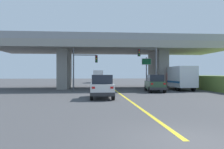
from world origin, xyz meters
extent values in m
plane|color=#424244|center=(0.00, 27.56, 0.00)|extent=(160.00, 160.00, 0.00)
cube|color=gray|center=(0.00, 27.56, 6.04)|extent=(33.11, 10.70, 0.98)
cube|color=gray|center=(-7.04, 27.56, 2.78)|extent=(1.42, 6.42, 5.55)
cube|color=gray|center=(7.04, 27.56, 2.78)|extent=(1.42, 6.42, 5.55)
cube|color=gray|center=(0.00, 22.35, 6.99)|extent=(33.11, 0.20, 0.90)
cube|color=gray|center=(0.00, 32.76, 6.99)|extent=(33.11, 0.20, 0.90)
cube|color=yellow|center=(0.00, 12.40, 0.00)|extent=(0.20, 24.80, 0.01)
cube|color=silver|center=(-2.12, 13.06, 0.81)|extent=(1.91, 4.36, 0.90)
cube|color=#1E232D|center=(-2.12, 12.73, 1.64)|extent=(1.68, 2.40, 0.76)
cube|color=#2D2D30|center=(-2.12, 10.93, 0.50)|extent=(1.95, 0.20, 0.28)
cube|color=red|center=(-2.83, 10.86, 1.03)|extent=(0.24, 0.06, 0.16)
cube|color=red|center=(-1.40, 10.86, 1.03)|extent=(0.24, 0.06, 0.16)
cylinder|color=black|center=(-2.97, 14.69, 0.36)|extent=(0.26, 0.72, 0.72)
cylinder|color=black|center=(-1.26, 14.69, 0.36)|extent=(0.26, 0.72, 0.72)
cylinder|color=black|center=(-2.97, 11.43, 0.36)|extent=(0.26, 0.72, 0.72)
cylinder|color=black|center=(-1.26, 11.43, 0.36)|extent=(0.26, 0.72, 0.72)
cube|color=#2D4C33|center=(4.43, 19.78, 0.81)|extent=(2.21, 4.59, 0.90)
cube|color=#1E232D|center=(4.40, 19.45, 1.64)|extent=(1.81, 2.58, 0.76)
cube|color=#2D2D30|center=(4.23, 17.62, 0.50)|extent=(1.86, 0.37, 0.28)
cube|color=red|center=(3.55, 17.61, 1.03)|extent=(0.24, 0.08, 0.16)
cube|color=red|center=(4.90, 17.49, 1.03)|extent=(0.24, 0.08, 0.16)
cylinder|color=black|center=(3.78, 21.52, 0.36)|extent=(0.32, 0.74, 0.72)
cylinder|color=black|center=(5.38, 21.37, 0.36)|extent=(0.32, 0.74, 0.72)
cylinder|color=black|center=(3.47, 18.19, 0.36)|extent=(0.32, 0.74, 0.72)
cylinder|color=black|center=(5.08, 18.04, 0.36)|extent=(0.32, 0.74, 0.72)
cube|color=red|center=(8.52, 25.03, 1.40)|extent=(2.20, 2.00, 1.90)
cube|color=silver|center=(8.52, 21.71, 1.76)|extent=(2.31, 4.64, 2.62)
cube|color=#195999|center=(8.52, 21.71, 1.11)|extent=(2.33, 4.55, 0.24)
cylinder|color=black|center=(7.52, 25.03, 0.45)|extent=(0.30, 0.90, 0.90)
cylinder|color=black|center=(9.52, 25.03, 0.45)|extent=(0.30, 0.90, 0.90)
cylinder|color=black|center=(7.52, 20.55, 0.45)|extent=(0.30, 0.90, 0.90)
cylinder|color=black|center=(9.52, 20.55, 0.45)|extent=(0.30, 0.90, 0.90)
cylinder|color=slate|center=(5.38, 22.47, 2.95)|extent=(0.18, 0.18, 5.89)
cylinder|color=slate|center=(4.24, 22.47, 5.37)|extent=(2.28, 0.12, 0.12)
cube|color=black|center=(3.09, 22.47, 4.89)|extent=(0.32, 0.26, 0.96)
sphere|color=red|center=(3.09, 22.32, 5.19)|extent=(0.16, 0.16, 0.16)
sphere|color=gold|center=(3.09, 22.32, 4.89)|extent=(0.16, 0.16, 0.16)
sphere|color=green|center=(3.09, 22.32, 4.59)|extent=(0.16, 0.16, 0.16)
cylinder|color=#56595E|center=(-5.38, 22.99, 2.72)|extent=(0.18, 0.18, 5.43)
cylinder|color=#56595E|center=(-3.90, 22.99, 4.57)|extent=(2.96, 0.12, 0.12)
cube|color=black|center=(-2.42, 22.99, 4.09)|extent=(0.32, 0.26, 0.96)
sphere|color=red|center=(-2.42, 22.84, 4.39)|extent=(0.16, 0.16, 0.16)
sphere|color=gold|center=(-2.42, 22.84, 4.09)|extent=(0.16, 0.16, 0.16)
sphere|color=green|center=(-2.42, 22.84, 3.79)|extent=(0.16, 0.16, 0.16)
cylinder|color=#56595E|center=(4.76, 25.36, 2.25)|extent=(0.14, 0.14, 4.50)
cube|color=#146638|center=(4.76, 25.30, 3.89)|extent=(1.29, 0.08, 0.81)
cube|color=white|center=(4.76, 25.30, 3.89)|extent=(1.37, 0.04, 0.89)
cube|color=navy|center=(-1.66, 52.66, 1.40)|extent=(2.20, 2.00, 1.90)
cube|color=silver|center=(-1.66, 49.15, 1.74)|extent=(2.31, 5.01, 2.58)
cube|color=#197F4C|center=(-1.66, 49.15, 1.09)|extent=(2.33, 4.91, 0.24)
cylinder|color=black|center=(-2.66, 52.66, 0.45)|extent=(0.30, 0.90, 0.90)
cylinder|color=black|center=(-0.66, 52.66, 0.45)|extent=(0.30, 0.90, 0.90)
cylinder|color=black|center=(-2.66, 47.90, 0.45)|extent=(0.30, 0.90, 0.90)
cylinder|color=black|center=(-0.66, 47.90, 0.45)|extent=(0.30, 0.90, 0.90)
camera|label=1|loc=(-2.86, -6.79, 2.06)|focal=36.67mm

